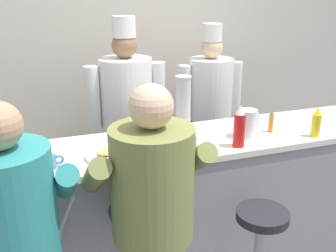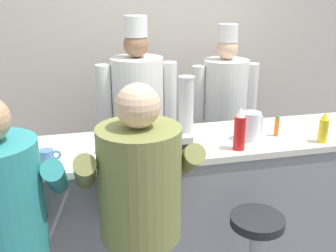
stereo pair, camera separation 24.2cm
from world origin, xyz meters
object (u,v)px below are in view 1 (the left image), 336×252
Objects in this scene: cereal_bowl at (172,140)px; diner_seated_teal at (11,214)px; ketchup_bottle_red at (239,127)px; cup_stack_steel at (183,106)px; mustard_bottle_yellow at (316,123)px; empty_stool_round at (260,247)px; breakfast_plate at (107,155)px; coffee_mug_white at (132,138)px; water_pitcher_clear at (247,123)px; cook_in_whites_near at (127,111)px; coffee_mug_blue at (50,161)px; cook_in_whites_far at (210,103)px; diner_seated_olive at (150,188)px; napkin_dispenser_chrome at (185,145)px; hot_sauce_bottle_orange at (271,123)px.

diner_seated_teal is (-0.94, -0.48, -0.05)m from cereal_bowl.
ketchup_bottle_red is 0.67× the size of cup_stack_steel.
mustard_bottle_yellow reaches higher than cereal_bowl.
cup_stack_steel is 0.99m from empty_stool_round.
breakfast_plate is 0.24m from coffee_mug_white.
cook_in_whites_near is at bearing 121.37° from water_pitcher_clear.
cook_in_whites_near reaches higher than cereal_bowl.
coffee_mug_blue reaches higher than empty_stool_round.
diner_seated_teal reaches higher than water_pitcher_clear.
coffee_mug_blue is (-0.74, -0.10, 0.01)m from cereal_bowl.
cook_in_whites_far is (0.40, 1.56, 0.41)m from empty_stool_round.
diner_seated_olive is at bearing -39.66° from coffee_mug_blue.
cup_stack_steel is at bearing 153.64° from water_pitcher_clear.
napkin_dispenser_chrome is 0.74m from empty_stool_round.
breakfast_plate is at bearing 38.55° from diner_seated_teal.
water_pitcher_clear is (0.13, 0.13, -0.03)m from ketchup_bottle_red.
napkin_dispenser_chrome is 0.43m from diner_seated_olive.
hot_sauce_bottle_orange reaches higher than napkin_dispenser_chrome.
diner_seated_olive reaches higher than empty_stool_round.
cook_in_whites_far is at bearing 58.72° from napkin_dispenser_chrome.
napkin_dispenser_chrome is 0.08× the size of diner_seated_teal.
breakfast_plate is at bearing 174.85° from mustard_bottle_yellow.
cup_stack_steel is at bearing 30.19° from diner_seated_teal.
water_pitcher_clear is 0.77m from empty_stool_round.
coffee_mug_white is at bearing 157.56° from ketchup_bottle_red.
diner_seated_teal is 1.39m from empty_stool_round.
breakfast_plate is at bearing 6.20° from coffee_mug_blue.
ketchup_bottle_red is at bearing 13.15° from diner_seated_teal.
coffee_mug_white is at bearing 84.54° from diner_seated_olive.
hot_sauce_bottle_orange is 0.52× the size of breakfast_plate.
cereal_bowl is at bearing 168.77° from mustard_bottle_yellow.
cook_in_whites_far is at bearing 53.93° from cereal_bowl.
ketchup_bottle_red is 1.13m from coffee_mug_blue.
cook_in_whites_near reaches higher than napkin_dispenser_chrome.
diner_seated_teal is at bearing -141.45° from breakfast_plate.
mustard_bottle_yellow is 1.65× the size of napkin_dispenser_chrome.
water_pitcher_clear is (-0.43, 0.15, -0.00)m from mustard_bottle_yellow.
napkin_dispenser_chrome is at bearing -85.54° from cereal_bowl.
empty_stool_round is (-0.35, -0.50, -0.57)m from hot_sauce_bottle_orange.
cup_stack_steel is (-0.38, 0.19, 0.11)m from water_pitcher_clear.
hot_sauce_bottle_orange is at bearing 3.28° from coffee_mug_blue.
coffee_mug_white is at bearing 160.41° from cereal_bowl.
cook_in_whites_near reaches higher than mustard_bottle_yellow.
hot_sauce_bottle_orange is 1.45m from coffee_mug_blue.
cup_stack_steel is at bearing 157.53° from mustard_bottle_yellow.
cereal_bowl is at bearing 26.93° from diner_seated_teal.
empty_stool_round is at bearing -70.81° from cup_stack_steel.
cook_in_whites_near is (-0.08, 1.09, -0.11)m from napkin_dispenser_chrome.
coffee_mug_blue is 0.31× the size of cup_stack_steel.
coffee_mug_white is (-0.75, 0.12, -0.05)m from water_pitcher_clear.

